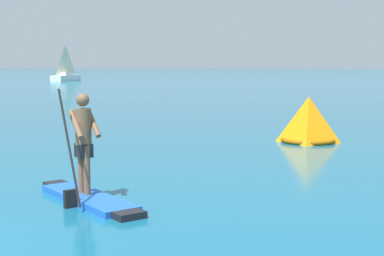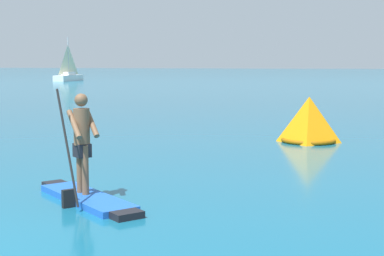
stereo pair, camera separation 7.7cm
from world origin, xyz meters
name	(u,v)px [view 2 (the right image)]	position (x,y,z in m)	size (l,w,h in m)	color
paddleboarder_mid_center	(85,177)	(1.42, 4.06, 0.39)	(2.56, 2.04, 1.86)	blue
race_marker_buoy	(309,122)	(4.05, 12.28, 0.57)	(1.53, 1.53, 1.28)	orange
sailboat_left_horizon	(69,75)	(-30.59, 60.23, 0.69)	(1.93, 6.16, 5.39)	white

